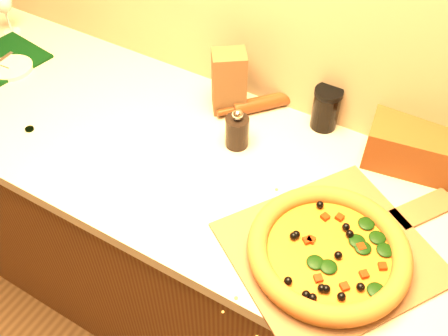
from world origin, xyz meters
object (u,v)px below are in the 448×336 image
(pizza, at_px, (328,251))
(rolling_pin, at_px, (268,102))
(pizza_peel, at_px, (336,249))
(wine_glass, at_px, (2,2))
(side_plate, at_px, (11,68))
(pepper_grinder, at_px, (237,131))
(dark_jar, at_px, (326,108))

(pizza, relative_size, rolling_pin, 1.41)
(pizza_peel, height_order, rolling_pin, rolling_pin)
(wine_glass, distance_m, side_plate, 0.27)
(rolling_pin, xyz_separation_m, wine_glass, (-1.02, -0.09, 0.10))
(pizza, xyz_separation_m, side_plate, (-1.21, 0.16, -0.03))
(pepper_grinder, xyz_separation_m, wine_glass, (-1.01, 0.10, 0.07))
(pizza, distance_m, wine_glass, 1.43)
(dark_jar, bearing_deg, pepper_grinder, -132.29)
(wine_glass, xyz_separation_m, side_plate, (0.18, -0.17, -0.11))
(rolling_pin, bearing_deg, wine_glass, -174.70)
(dark_jar, bearing_deg, side_plate, -165.01)
(pizza_peel, bearing_deg, dark_jar, 149.80)
(pizza_peel, xyz_separation_m, pizza, (-0.01, -0.04, 0.03))
(wine_glass, bearing_deg, dark_jar, 4.93)
(wine_glass, height_order, dark_jar, wine_glass)
(wine_glass, bearing_deg, rolling_pin, 5.30)
(dark_jar, height_order, side_plate, dark_jar)
(pizza_peel, relative_size, dark_jar, 4.80)
(pizza, relative_size, pepper_grinder, 2.97)
(rolling_pin, bearing_deg, pepper_grinder, -91.04)
(pizza_peel, xyz_separation_m, pepper_grinder, (-0.38, 0.20, 0.05))
(pizza, xyz_separation_m, wine_glass, (-1.39, 0.33, 0.09))
(rolling_pin, distance_m, side_plate, 0.88)
(pizza_peel, height_order, pizza, pizza)
(pizza, height_order, pepper_grinder, pepper_grinder)
(rolling_pin, relative_size, side_plate, 1.88)
(pizza, bearing_deg, pepper_grinder, 148.18)
(dark_jar, bearing_deg, pizza, -66.19)
(pepper_grinder, bearing_deg, pizza_peel, -27.15)
(pizza, bearing_deg, pizza_peel, 74.41)
(pizza_peel, distance_m, wine_glass, 1.43)
(side_plate, bearing_deg, wine_glass, 136.41)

